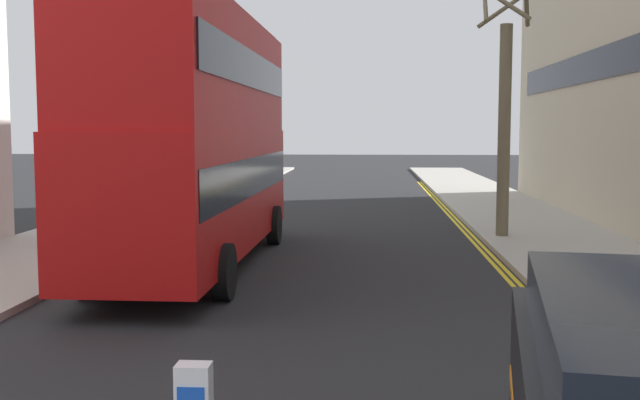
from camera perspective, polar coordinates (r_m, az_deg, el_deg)
name	(u,v)px	position (r m, az deg, el deg)	size (l,w,h in m)	color
sidewalk_right	(578,253)	(19.49, 18.96, -3.81)	(4.00, 80.00, 0.14)	#ADA89E
sidewalk_left	(60,247)	(20.40, -19.08, -3.41)	(4.00, 80.00, 0.14)	#ADA89E
kerb_line_outer	(506,270)	(17.11, 13.88, -5.14)	(0.10, 56.00, 0.01)	yellow
kerb_line_inner	(498,269)	(17.08, 13.35, -5.14)	(0.10, 56.00, 0.01)	yellow
double_decker_bus_away	(198,132)	(17.03, -9.26, 5.14)	(2.87, 10.83, 5.64)	#B20F0F
pedestrian_far	(502,182)	(30.95, 13.60, 1.34)	(0.34, 0.22, 1.62)	#2D2D38
street_tree_mid	(504,118)	(21.36, 13.78, 6.08)	(1.53, 1.61, 6.75)	#6B6047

